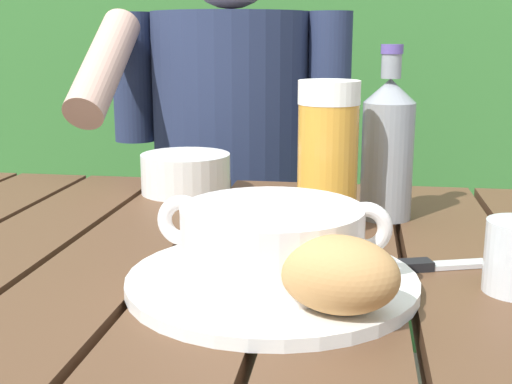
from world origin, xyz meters
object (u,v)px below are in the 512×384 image
chair_near_diner (245,254)px  person_eating (227,165)px  bread_roll (339,274)px  table_knife (428,265)px  diner_bowl (186,173)px  beer_bottle (388,147)px  serving_plate (272,281)px  soup_bowl (272,240)px  beer_glass (328,157)px

chair_near_diner → person_eating: person_eating is taller
bread_roll → table_knife: bread_roll is taller
diner_bowl → beer_bottle: bearing=-19.2°
bread_roll → table_knife: bearing=60.0°
serving_plate → diner_bowl: size_ratio=2.06×
chair_near_diner → person_eating: size_ratio=0.75×
chair_near_diner → diner_bowl: 0.61m
table_knife → serving_plate: bearing=-153.9°
bread_roll → table_knife: 0.18m
bread_roll → table_knife: size_ratio=0.69×
chair_near_diner → bread_roll: size_ratio=8.09×
person_eating → bread_roll: (0.25, -0.79, 0.07)m
chair_near_diner → soup_bowl: (0.18, -0.91, 0.32)m
person_eating → diner_bowl: size_ratio=9.09×
chair_near_diner → person_eating: bearing=-90.8°
bread_roll → beer_glass: beer_glass is taller
chair_near_diner → bread_roll: bearing=-75.9°
beer_bottle → diner_bowl: (-0.30, 0.10, -0.07)m
soup_bowl → bread_roll: (0.07, -0.08, -0.00)m
beer_glass → soup_bowl: bearing=-101.6°
bread_roll → diner_bowl: bread_roll is taller
bread_roll → diner_bowl: (-0.25, 0.45, -0.01)m
person_eating → soup_bowl: (0.19, -0.72, 0.07)m
soup_bowl → beer_bottle: (0.12, 0.27, 0.05)m
soup_bowl → chair_near_diner: bearing=101.3°
table_knife → soup_bowl: bearing=-153.9°
serving_plate → soup_bowl: bearing=180.0°
serving_plate → bread_roll: bread_roll is taller
soup_bowl → diner_bowl: bearing=115.8°
serving_plate → person_eating: bearing=104.5°
soup_bowl → bread_roll: 0.10m
chair_near_diner → table_knife: (0.34, -0.83, 0.28)m
beer_glass → diner_bowl: size_ratio=1.35×
chair_near_diner → beer_bottle: size_ratio=4.09×
person_eating → diner_bowl: bearing=-89.5°
soup_bowl → beer_glass: beer_glass is taller
serving_plate → beer_glass: size_ratio=1.52×
serving_plate → bread_roll: 0.11m
soup_bowl → bread_roll: size_ratio=1.96×
soup_bowl → beer_glass: 0.21m
person_eating → beer_bottle: bearing=-55.7°
chair_near_diner → soup_bowl: chair_near_diner is taller
serving_plate → diner_bowl: 0.42m
table_knife → chair_near_diner: bearing=111.9°
beer_bottle → diner_bowl: bearing=160.8°
person_eating → serving_plate: 0.74m
person_eating → bread_roll: bearing=-72.4°
chair_near_diner → soup_bowl: 0.98m
soup_bowl → person_eating: bearing=104.5°
bread_roll → beer_glass: size_ratio=0.62×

